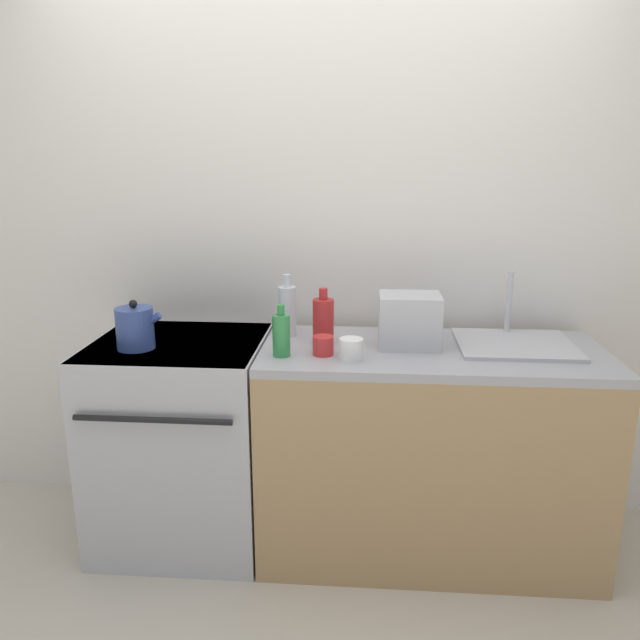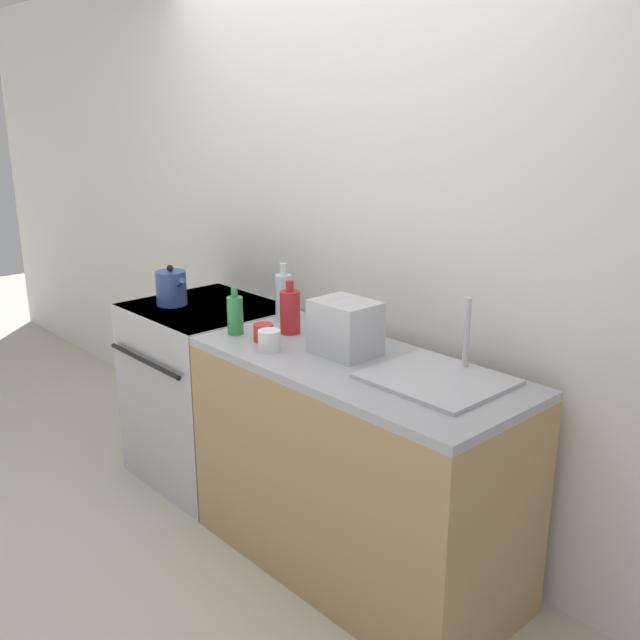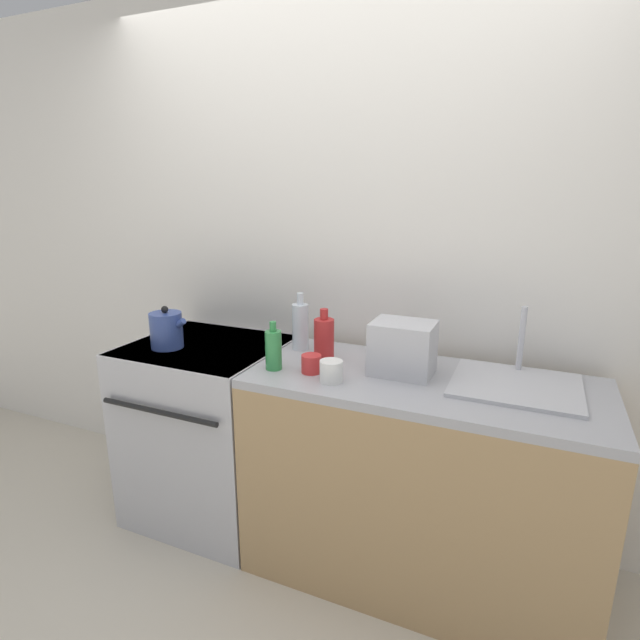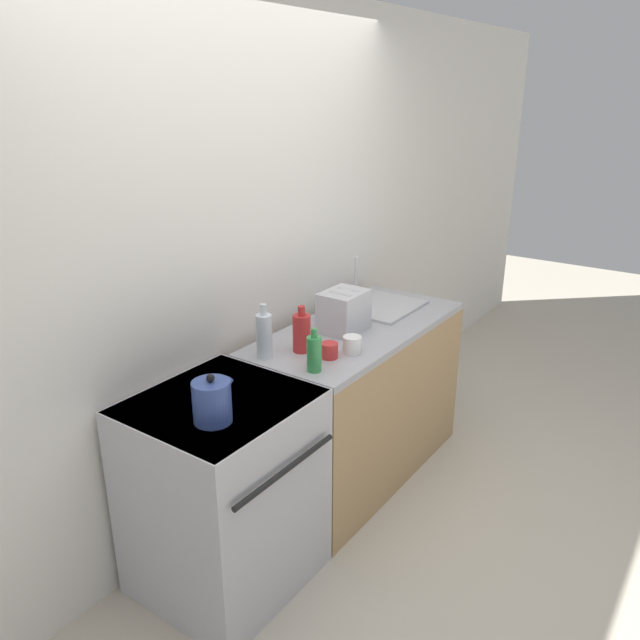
% 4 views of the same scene
% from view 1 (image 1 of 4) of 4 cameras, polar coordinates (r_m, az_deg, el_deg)
% --- Properties ---
extents(ground_plane, '(12.00, 12.00, 0.00)m').
position_cam_1_polar(ground_plane, '(2.73, -1.39, -23.05)').
color(ground_plane, beige).
extents(wall_back, '(8.00, 0.05, 2.60)m').
position_cam_1_polar(wall_back, '(2.88, -0.11, 7.43)').
color(wall_back, silver).
rests_on(wall_back, ground_plane).
extents(stove, '(0.72, 0.70, 0.91)m').
position_cam_1_polar(stove, '(2.86, -12.39, -10.47)').
color(stove, '#B7B7BC').
rests_on(stove, ground_plane).
extents(counter_block, '(1.40, 0.62, 0.91)m').
position_cam_1_polar(counter_block, '(2.75, 9.87, -11.69)').
color(counter_block, tan).
rests_on(counter_block, ground_plane).
extents(kettle, '(0.19, 0.15, 0.20)m').
position_cam_1_polar(kettle, '(2.63, -16.53, -0.70)').
color(kettle, '#33478C').
rests_on(kettle, stove).
extents(toaster, '(0.25, 0.20, 0.22)m').
position_cam_1_polar(toaster, '(2.57, 8.17, -0.03)').
color(toaster, '#BCBCC1').
rests_on(toaster, counter_block).
extents(sink_tray, '(0.47, 0.41, 0.28)m').
position_cam_1_polar(sink_tray, '(2.70, 17.37, -1.93)').
color(sink_tray, '#B7B7BC').
rests_on(sink_tray, counter_block).
extents(bottle_red, '(0.09, 0.09, 0.23)m').
position_cam_1_polar(bottle_red, '(2.59, 0.30, -0.03)').
color(bottle_red, '#B72828').
rests_on(bottle_red, counter_block).
extents(bottle_clear, '(0.08, 0.08, 0.27)m').
position_cam_1_polar(bottle_clear, '(2.70, -3.01, 0.90)').
color(bottle_clear, silver).
rests_on(bottle_clear, counter_block).
extents(bottle_green, '(0.07, 0.07, 0.21)m').
position_cam_1_polar(bottle_green, '(2.43, -3.56, -1.34)').
color(bottle_green, '#338C47').
rests_on(bottle_green, counter_block).
extents(cup_white, '(0.09, 0.09, 0.09)m').
position_cam_1_polar(cup_white, '(2.39, 2.86, -2.70)').
color(cup_white, white).
rests_on(cup_white, counter_block).
extents(cup_red, '(0.08, 0.08, 0.08)m').
position_cam_1_polar(cup_red, '(2.45, 0.29, -2.35)').
color(cup_red, red).
rests_on(cup_red, counter_block).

